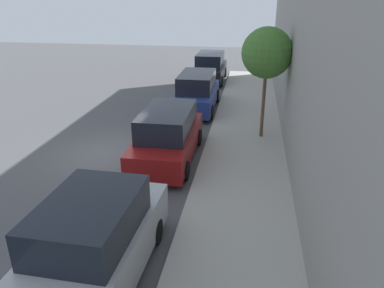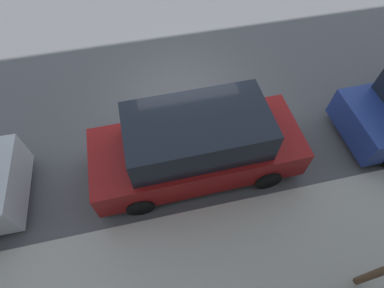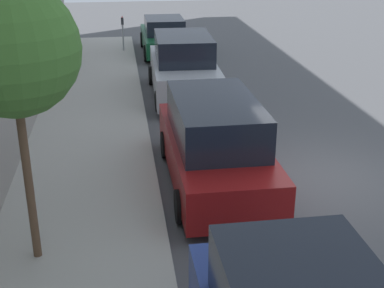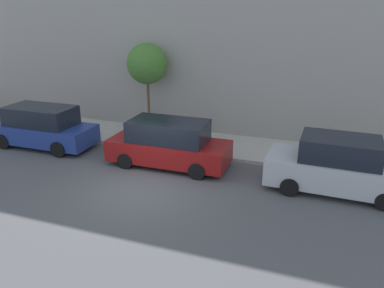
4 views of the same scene
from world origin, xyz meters
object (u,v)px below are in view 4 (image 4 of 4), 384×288
object	(u,v)px
parked_minivan_third	(169,144)
street_tree	(147,64)
parked_suv_second	(338,166)
parked_minivan_fourth	(42,127)

from	to	relation	value
parked_minivan_third	street_tree	world-z (taller)	street_tree
parked_suv_second	parked_minivan_fourth	distance (m)	12.81
parked_minivan_fourth	street_tree	size ratio (longest dim) A/B	1.12
parked_suv_second	parked_minivan_third	xyz separation A→B (m)	(0.14, 6.43, -0.01)
parked_suv_second	parked_minivan_fourth	bearing A→B (deg)	88.85
parked_minivan_fourth	parked_suv_second	bearing A→B (deg)	-91.15
street_tree	parked_minivan_fourth	bearing A→B (deg)	130.48
parked_minivan_fourth	parked_minivan_third	bearing A→B (deg)	-91.01
parked_suv_second	street_tree	bearing A→B (deg)	68.37
parked_minivan_third	parked_minivan_fourth	bearing A→B (deg)	88.99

